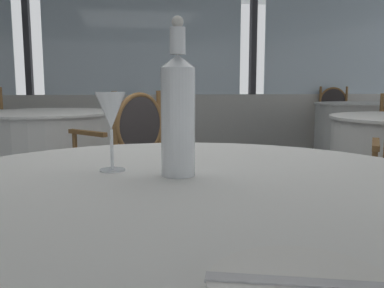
{
  "coord_description": "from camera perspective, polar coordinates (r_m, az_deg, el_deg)",
  "views": [
    {
      "loc": [
        -0.25,
        -2.18,
        0.97
      ],
      "look_at": [
        -0.1,
        -1.19,
        0.83
      ],
      "focal_mm": 38.17,
      "sensor_mm": 36.0,
      "label": 1
    }
  ],
  "objects": [
    {
      "name": "ground_plane",
      "position": [
        2.4,
        -2.17,
        -15.81
      ],
      "size": [
        13.45,
        13.45,
        0.0
      ],
      "primitive_type": "plane",
      "color": "#4C5156"
    },
    {
      "name": "window_wall_far",
      "position": [
        6.07,
        -6.52,
        8.84
      ],
      "size": [
        10.3,
        0.14,
        2.64
      ],
      "color": "silver",
      "rests_on": "ground_plane"
    },
    {
      "name": "side_plate",
      "position": [
        0.46,
        15.33,
        -18.82
      ],
      "size": [
        0.2,
        0.2,
        0.01
      ],
      "primitive_type": "cylinder",
      "color": "white",
      "rests_on": "foreground_table"
    },
    {
      "name": "butter_knife",
      "position": [
        0.46,
        15.36,
        -18.24
      ],
      "size": [
        0.2,
        0.08,
        0.0
      ],
      "primitive_type": "cube",
      "rotation": [
        0.0,
        0.0,
        -0.29
      ],
      "color": "silver",
      "rests_on": "foreground_table"
    },
    {
      "name": "water_bottle",
      "position": [
        0.96,
        -1.97,
        4.49
      ],
      "size": [
        0.08,
        0.08,
        0.37
      ],
      "color": "white",
      "rests_on": "foreground_table"
    },
    {
      "name": "wine_glass",
      "position": [
        1.03,
        -11.28,
        4.28
      ],
      "size": [
        0.08,
        0.08,
        0.2
      ],
      "color": "white",
      "rests_on": "foreground_table"
    },
    {
      "name": "background_table_0",
      "position": [
        5.65,
        22.54,
        1.46
      ],
      "size": [
        1.18,
        1.18,
        0.76
      ],
      "color": "white",
      "rests_on": "ground_plane"
    },
    {
      "name": "dining_chair_0_1",
      "position": [
        6.59,
        19.36,
        4.12
      ],
      "size": [
        0.59,
        0.53,
        0.97
      ],
      "rotation": [
        0.0,
        0.0,
        10.83
      ],
      "color": "olive",
      "rests_on": "ground_plane"
    },
    {
      "name": "background_table_1",
      "position": [
        3.69,
        -19.74,
        -1.61
      ],
      "size": [
        1.21,
        1.21,
        0.76
      ],
      "color": "white",
      "rests_on": "ground_plane"
    },
    {
      "name": "dining_chair_1_0",
      "position": [
        2.84,
        -9.01,
        -0.62
      ],
      "size": [
        0.66,
        0.66,
        0.94
      ],
      "rotation": [
        0.0,
        0.0,
        8.59
      ],
      "color": "olive",
      "rests_on": "ground_plane"
    }
  ]
}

